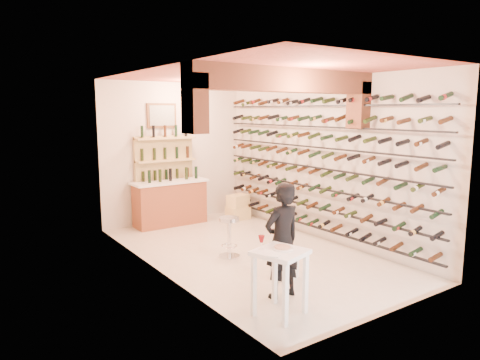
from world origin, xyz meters
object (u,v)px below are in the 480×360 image
(tasting_table, at_px, (280,262))
(chrome_barstool, at_px, (229,234))
(white_stool, at_px, (285,265))
(back_counter, at_px, (170,201))
(crate_lower, at_px, (238,213))
(wine_rack, at_px, (313,163))
(person, at_px, (282,241))

(tasting_table, bearing_deg, chrome_barstool, 55.45)
(tasting_table, bearing_deg, white_stool, 29.55)
(back_counter, xyz_separation_m, crate_lower, (1.55, -0.45, -0.38))
(tasting_table, distance_m, crate_lower, 5.05)
(wine_rack, xyz_separation_m, person, (-2.29, -1.83, -0.75))
(back_counter, distance_m, crate_lower, 1.66)
(person, bearing_deg, crate_lower, -118.63)
(back_counter, xyz_separation_m, tasting_table, (-0.83, -4.87, 0.16))
(white_stool, xyz_separation_m, crate_lower, (1.54, 3.53, -0.06))
(white_stool, relative_size, person, 0.26)
(wine_rack, xyz_separation_m, chrome_barstool, (-1.97, -0.00, -1.13))
(back_counter, xyz_separation_m, person, (-0.46, -4.47, 0.27))
(white_stool, xyz_separation_m, person, (-0.47, -0.50, 0.59))
(crate_lower, bearing_deg, white_stool, -113.56)
(back_counter, relative_size, white_stool, 4.04)
(crate_lower, bearing_deg, back_counter, 163.86)
(chrome_barstool, height_order, crate_lower, chrome_barstool)
(back_counter, bearing_deg, crate_lower, -16.14)
(wine_rack, height_order, person, wine_rack)
(tasting_table, height_order, crate_lower, tasting_table)
(wine_rack, relative_size, tasting_table, 5.59)
(white_stool, relative_size, chrome_barstool, 0.59)
(person, xyz_separation_m, crate_lower, (2.01, 4.03, -0.65))
(crate_lower, bearing_deg, wine_rack, -82.70)
(tasting_table, xyz_separation_m, white_stool, (0.84, 0.90, -0.48))
(back_counter, bearing_deg, tasting_table, -99.71)
(wine_rack, relative_size, back_counter, 3.35)
(tasting_table, distance_m, person, 0.56)
(back_counter, xyz_separation_m, white_stool, (0.01, -3.98, -0.32))
(chrome_barstool, bearing_deg, back_counter, 87.04)
(chrome_barstool, bearing_deg, person, -100.15)
(white_stool, distance_m, crate_lower, 3.85)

